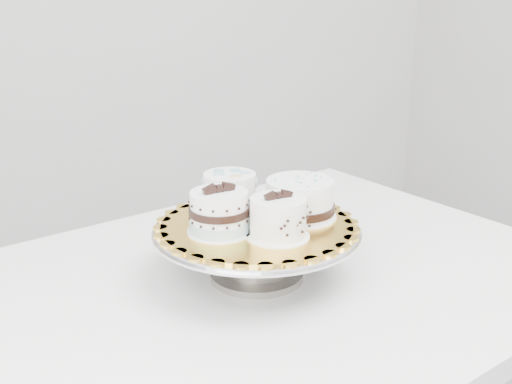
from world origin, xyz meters
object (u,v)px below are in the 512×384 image
cake_board (257,225)px  cake_swirl (278,219)px  cake_stand (257,243)px  table (237,325)px  cake_banded (219,214)px  cake_dots (230,192)px  cake_ribbon (300,200)px

cake_board → cake_swirl: size_ratio=3.19×
cake_stand → cake_board: bearing=88.2°
table → cake_banded: bearing=159.9°
cake_dots → cake_ribbon: size_ratio=0.75×
cake_dots → cake_ribbon: 0.13m
cake_stand → cake_dots: bearing=95.4°
cake_stand → cake_dots: size_ratio=3.08×
cake_stand → cake_board: (0.00, 0.00, 0.03)m
cake_ribbon → table: bearing=-156.3°
cake_board → cake_banded: size_ratio=3.04×
cake_board → cake_dots: 0.09m
cake_banded → cake_ribbon: 0.15m
cake_banded → cake_ribbon: cake_banded is taller
cake_stand → cake_banded: cake_banded is taller
table → cake_banded: (-0.03, 0.01, 0.21)m
cake_board → cake_swirl: (0.00, -0.07, 0.03)m
cake_swirl → cake_ribbon: 0.10m
cake_dots → cake_swirl: bearing=-102.5°
cake_board → cake_swirl: bearing=-89.7°
table → cake_ribbon: (0.12, -0.00, 0.21)m
table → cake_banded: size_ratio=12.34×
cake_board → cake_banded: bearing=-179.2°
cake_board → cake_dots: size_ratio=2.82×
cake_ribbon → cake_stand: bearing=-161.5°
table → cake_dots: size_ratio=11.45×
cake_stand → cake_swirl: size_ratio=3.47×
table → cake_banded: 0.21m
cake_banded → cake_ribbon: size_ratio=0.69×
table → cake_board: (0.04, 0.01, 0.17)m
table → cake_ribbon: cake_ribbon is taller
cake_swirl → cake_stand: bearing=93.5°
table → cake_stand: 0.15m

